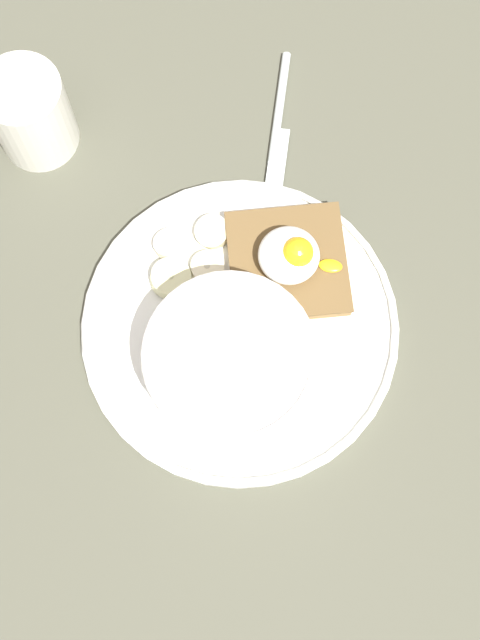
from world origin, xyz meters
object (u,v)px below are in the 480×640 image
object	(u,v)px
banana_slice_left	(212,232)
toast_slice	(288,264)
oatmeal_bowl	(233,363)
banana_slice_right	(171,278)
knife	(277,125)
banana_slice_back	(170,244)
banana_slice_front	(207,268)
poached_egg	(291,255)
coffee_mug	(30,113)

from	to	relation	value
banana_slice_left	toast_slice	bearing A→B (deg)	-12.66
oatmeal_bowl	banana_slice_right	xyz separation A→B (cm)	(-6.99, 6.68, -2.16)
oatmeal_bowl	knife	world-z (taller)	oatmeal_bowl
toast_slice	banana_slice_right	distance (cm)	10.15
oatmeal_bowl	banana_slice_back	world-z (taller)	oatmeal_bowl
banana_slice_left	banana_slice_right	xyz separation A→B (cm)	(-2.57, -4.93, 0.04)
banana_slice_front	knife	distance (cm)	15.68
poached_egg	banana_slice_back	distance (cm)	10.82
oatmeal_bowl	coffee_mug	world-z (taller)	coffee_mug
knife	oatmeal_bowl	bearing A→B (deg)	-87.44
oatmeal_bowl	banana_slice_right	distance (cm)	9.91
oatmeal_bowl	banana_slice_front	world-z (taller)	oatmeal_bowl
toast_slice	banana_slice_back	xyz separation A→B (cm)	(-10.36, -0.33, -0.21)
banana_slice_back	banana_slice_right	world-z (taller)	banana_slice_right
oatmeal_bowl	coffee_mug	bearing A→B (deg)	140.78
banana_slice_back	coffee_mug	distance (cm)	16.79
oatmeal_bowl	banana_slice_left	distance (cm)	12.62
oatmeal_bowl	banana_slice_front	size ratio (longest dim) A/B	4.08
banana_slice_front	knife	size ratio (longest dim) A/B	0.23
banana_slice_front	banana_slice_left	size ratio (longest dim) A/B	0.79
poached_egg	banana_slice_right	distance (cm)	10.58
banana_slice_left	coffee_mug	world-z (taller)	coffee_mug
oatmeal_bowl	toast_slice	distance (cm)	10.56
toast_slice	banana_slice_left	distance (cm)	7.18
banana_slice_front	banana_slice_right	bearing A→B (deg)	-149.54
banana_slice_right	coffee_mug	xyz separation A→B (cm)	(-15.10, 11.35, 2.74)
toast_slice	knife	size ratio (longest dim) A/B	0.85
poached_egg	banana_slice_right	bearing A→B (deg)	-160.90
banana_slice_back	knife	bearing A→B (deg)	64.29
banana_slice_back	knife	world-z (taller)	banana_slice_back
banana_slice_left	oatmeal_bowl	bearing A→B (deg)	-69.17
poached_egg	banana_slice_right	size ratio (longest dim) A/B	1.65
banana_slice_right	poached_egg	bearing A→B (deg)	19.10
poached_egg	coffee_mug	world-z (taller)	coffee_mug
banana_slice_left	knife	bearing A→B (deg)	74.44
oatmeal_bowl	banana_slice_left	size ratio (longest dim) A/B	3.22
coffee_mug	knife	bearing A→B (deg)	15.02
poached_egg	knife	bearing A→B (deg)	105.62
poached_egg	banana_slice_front	distance (cm)	7.56
coffee_mug	banana_slice_back	bearing A→B (deg)	-30.18
poached_egg	coffee_mug	size ratio (longest dim) A/B	0.84
banana_slice_back	banana_slice_right	bearing A→B (deg)	-75.37
banana_slice_front	banana_slice_left	bearing A→B (deg)	94.60
oatmeal_bowl	banana_slice_back	size ratio (longest dim) A/B	3.49
banana_slice_front	oatmeal_bowl	bearing A→B (deg)	-63.54
oatmeal_bowl	poached_egg	world-z (taller)	oatmeal_bowl
banana_slice_back	banana_slice_right	size ratio (longest dim) A/B	0.90
banana_slice_front	banana_slice_right	distance (cm)	3.30
poached_egg	knife	distance (cm)	14.62
banana_slice_front	coffee_mug	world-z (taller)	coffee_mug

